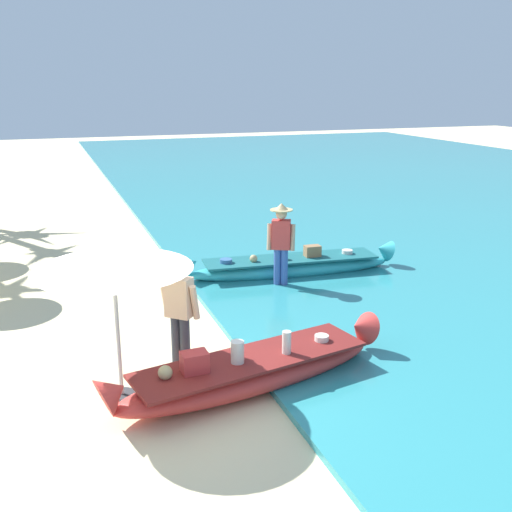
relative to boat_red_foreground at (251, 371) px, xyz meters
name	(u,v)px	position (x,y,z in m)	size (l,w,h in m)	color
ground_plane	(159,405)	(-1.25, 0.02, -0.27)	(80.00, 80.00, 0.00)	beige
boat_red_foreground	(251,371)	(0.00, 0.00, 0.00)	(4.23, 1.57, 0.78)	red
boat_cyan_midground	(291,266)	(2.39, 4.26, -0.02)	(4.71, 1.16, 0.73)	#33B2BC
person_vendor_hatted	(281,240)	(1.91, 3.65, 0.74)	(0.58, 0.45, 1.75)	#3D5BA8
person_tourist_customer	(180,312)	(-0.78, 0.74, 0.68)	(0.53, 0.51, 1.68)	#333842
patio_umbrella_large	(112,256)	(-1.67, 0.36, 1.68)	(1.98, 1.98, 2.14)	#B7B7BC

